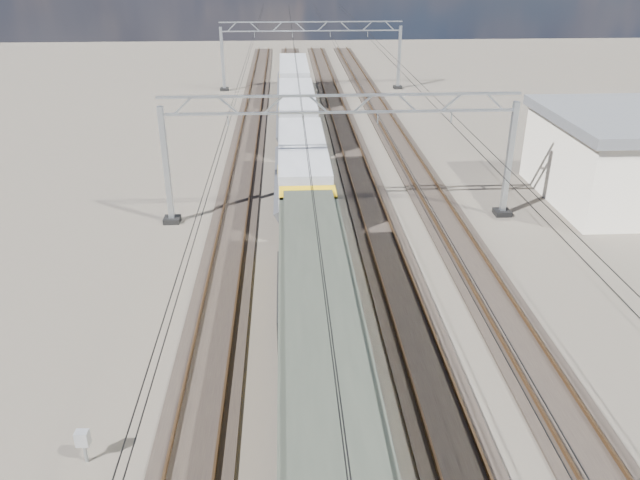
{
  "coord_description": "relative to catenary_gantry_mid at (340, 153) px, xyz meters",
  "views": [
    {
      "loc": [
        -2.95,
        -28.82,
        14.1
      ],
      "look_at": [
        -1.56,
        -3.96,
        2.4
      ],
      "focal_mm": 35.0,
      "sensor_mm": 36.0,
      "label": 1
    }
  ],
  "objects": [
    {
      "name": "hopper_wagon_third",
      "position": [
        -2.0,
        31.17,
        -1.67
      ],
      "size": [
        3.38,
        13.0,
        3.25
      ],
      "color": "black",
      "rests_on": "ground"
    },
    {
      "name": "catenary_gantry_far",
      "position": [
        0.0,
        36.0,
        0.0
      ],
      "size": [
        19.9,
        0.9,
        7.11
      ],
      "color": "#9BA2A9",
      "rests_on": "ground"
    },
    {
      "name": "hopper_wagon_mid",
      "position": [
        -2.0,
        16.97,
        -1.67
      ],
      "size": [
        3.38,
        13.0,
        3.25
      ],
      "color": "black",
      "rests_on": "ground"
    },
    {
      "name": "track_loco",
      "position": [
        -2.0,
        -4.0,
        -3.83
      ],
      "size": [
        2.6,
        140.0,
        0.3
      ],
      "color": "black",
      "rests_on": "ground"
    },
    {
      "name": "ground",
      "position": [
        -0.0,
        -4.0,
        -3.91
      ],
      "size": [
        160.0,
        160.0,
        0.0
      ],
      "primitive_type": "plane",
      "color": "black",
      "rests_on": "ground"
    },
    {
      "name": "hopper_wagon_lead",
      "position": [
        -2.0,
        2.77,
        -1.67
      ],
      "size": [
        3.38,
        13.0,
        3.25
      ],
      "color": "black",
      "rests_on": "ground"
    },
    {
      "name": "catenary_gantry_mid",
      "position": [
        0.0,
        0.0,
        0.0
      ],
      "size": [
        19.9,
        0.9,
        7.11
      ],
      "color": "#9BA2A9",
      "rests_on": "ground"
    },
    {
      "name": "track_outer_east",
      "position": [
        6.0,
        -4.0,
        -3.83
      ],
      "size": [
        2.6,
        140.0,
        0.3
      ],
      "color": "black",
      "rests_on": "ground"
    },
    {
      "name": "overhead_wires",
      "position": [
        -0.0,
        4.0,
        1.84
      ],
      "size": [
        12.03,
        140.0,
        0.53
      ],
      "color": "black",
      "rests_on": "ground"
    },
    {
      "name": "trackside_cabinet",
      "position": [
        -9.2,
        -18.23,
        -3.02
      ],
      "size": [
        0.4,
        0.31,
        1.17
      ],
      "rotation": [
        0.0,
        0.0,
        -0.05
      ],
      "color": "#9BA2A9",
      "rests_on": "ground"
    },
    {
      "name": "locomotive",
      "position": [
        -2.0,
        -14.93,
        -1.58
      ],
      "size": [
        2.76,
        21.1,
        3.62
      ],
      "color": "black",
      "rests_on": "ground"
    },
    {
      "name": "track_outer_west",
      "position": [
        -6.0,
        -4.0,
        -3.83
      ],
      "size": [
        2.6,
        140.0,
        0.3
      ],
      "color": "black",
      "rests_on": "ground"
    },
    {
      "name": "track_inner_east",
      "position": [
        2.0,
        -4.0,
        -3.83
      ],
      "size": [
        2.6,
        140.0,
        0.3
      ],
      "color": "black",
      "rests_on": "ground"
    }
  ]
}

